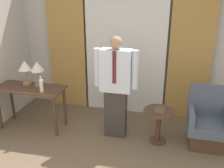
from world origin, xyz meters
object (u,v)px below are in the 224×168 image
at_px(table_lamp_left, 25,67).
at_px(armchair, 207,125).
at_px(person, 116,85).
at_px(desk, 31,94).
at_px(side_table, 159,121).
at_px(table_lamp_right, 37,68).
at_px(book, 160,110).
at_px(bottle_near_edge, 41,86).

xyz_separation_m(table_lamp_left, armchair, (3.03, 0.06, -0.74)).
bearing_deg(armchair, person, -176.42).
relative_size(table_lamp_left, armchair, 0.46).
distance_m(desk, person, 1.50).
height_order(person, side_table, person).
relative_size(desk, table_lamp_left, 2.75).
bearing_deg(desk, person, 3.27).
relative_size(table_lamp_right, book, 2.02).
bearing_deg(bottle_near_edge, book, 5.18).
bearing_deg(bottle_near_edge, side_table, 5.71).
height_order(armchair, book, armchair).
relative_size(bottle_near_edge, armchair, 0.29).
xyz_separation_m(desk, side_table, (2.18, 0.05, -0.26)).
distance_m(bottle_near_edge, armchair, 2.69).
xyz_separation_m(bottle_near_edge, side_table, (1.87, 0.19, -0.49)).
relative_size(side_table, book, 2.61).
distance_m(table_lamp_right, armchair, 2.90).
bearing_deg(book, desk, -179.07).
bearing_deg(person, side_table, -2.62).
distance_m(side_table, book, 0.19).
xyz_separation_m(desk, table_lamp_right, (0.12, 0.12, 0.44)).
bearing_deg(book, person, 176.03).
bearing_deg(armchair, table_lamp_right, -178.79).
relative_size(table_lamp_left, table_lamp_right, 1.00).
relative_size(desk, armchair, 1.28).
bearing_deg(table_lamp_left, table_lamp_right, 0.00).
bearing_deg(armchair, book, -169.27).
relative_size(table_lamp_right, side_table, 0.78).
distance_m(table_lamp_left, bottle_near_edge, 0.53).
xyz_separation_m(table_lamp_left, bottle_near_edge, (0.42, -0.25, -0.21)).
height_order(table_lamp_left, armchair, table_lamp_left).
xyz_separation_m(person, side_table, (0.70, -0.03, -0.52)).
height_order(desk, table_lamp_left, table_lamp_left).
xyz_separation_m(desk, book, (2.18, 0.04, -0.06)).
bearing_deg(table_lamp_right, bottle_near_edge, -52.97).
xyz_separation_m(armchair, side_table, (-0.74, -0.12, 0.04)).
bearing_deg(table_lamp_right, table_lamp_left, 180.00).
bearing_deg(desk, side_table, 1.37).
relative_size(desk, person, 0.70).
distance_m(table_lamp_right, side_table, 2.18).
bearing_deg(book, bottle_near_edge, -174.82).
distance_m(table_lamp_right, bottle_near_edge, 0.38).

